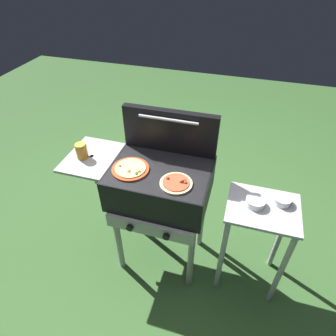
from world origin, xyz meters
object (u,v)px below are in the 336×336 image
(pizza_cheese, at_px, (130,169))
(sauce_jar, at_px, (82,151))
(pizza_pepperoni, at_px, (176,183))
(topping_bowl_near, at_px, (282,200))
(prep_table, at_px, (257,230))
(grill, at_px, (159,186))
(topping_bowl_far, at_px, (255,202))

(pizza_cheese, distance_m, sauce_jar, 0.36)
(pizza_pepperoni, height_order, topping_bowl_near, pizza_pepperoni)
(prep_table, height_order, topping_bowl_near, topping_bowl_near)
(pizza_pepperoni, xyz_separation_m, sauce_jar, (-0.66, 0.08, 0.04))
(pizza_cheese, bearing_deg, grill, 19.36)
(prep_table, bearing_deg, pizza_pepperoni, -168.52)
(pizza_cheese, bearing_deg, sauce_jar, 174.65)
(pizza_cheese, bearing_deg, pizza_pepperoni, -8.43)
(grill, relative_size, topping_bowl_far, 8.04)
(pizza_cheese, height_order, sauce_jar, sauce_jar)
(grill, bearing_deg, pizza_cheese, -160.64)
(grill, bearing_deg, topping_bowl_near, 5.32)
(prep_table, bearing_deg, pizza_cheese, -175.80)
(pizza_cheese, bearing_deg, topping_bowl_far, 4.88)
(grill, bearing_deg, topping_bowl_far, 0.90)
(pizza_pepperoni, distance_m, topping_bowl_near, 0.67)
(prep_table, distance_m, topping_bowl_near, 0.27)
(topping_bowl_near, bearing_deg, topping_bowl_far, -158.44)
(topping_bowl_far, bearing_deg, prep_table, -5.63)
(topping_bowl_near, bearing_deg, prep_table, -146.97)
(pizza_pepperoni, height_order, pizza_cheese, pizza_pepperoni)
(pizza_pepperoni, height_order, sauce_jar, sauce_jar)
(grill, bearing_deg, prep_table, 0.37)
(pizza_pepperoni, height_order, topping_bowl_far, pizza_pepperoni)
(grill, xyz_separation_m, pizza_cheese, (-0.16, -0.06, 0.15))
(topping_bowl_near, height_order, topping_bowl_far, same)
(sauce_jar, bearing_deg, topping_bowl_near, 4.27)
(pizza_pepperoni, distance_m, pizza_cheese, 0.31)
(pizza_pepperoni, xyz_separation_m, prep_table, (0.53, 0.11, -0.37))
(sauce_jar, height_order, topping_bowl_far, sauce_jar)
(sauce_jar, distance_m, topping_bowl_far, 1.15)
(pizza_pepperoni, relative_size, sauce_jar, 1.85)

